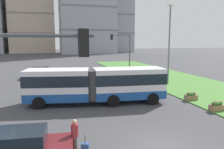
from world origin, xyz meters
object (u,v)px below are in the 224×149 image
at_px(pedestrian_crossing, 75,134).
at_px(traffic_light_near_left, 9,94).
at_px(flower_planter_1, 217,106).
at_px(apartment_tower_eastcentre, 111,8).
at_px(rolling_suitcase, 85,149).
at_px(streetlight_median, 169,42).
at_px(apartment_tower_westcentre, 32,6).
at_px(flower_planter_2, 191,96).
at_px(car_maroon_sedan, 20,149).
at_px(car_navy_sedan, 41,73).
at_px(traffic_light_far_right, 124,48).
at_px(articulated_bus, 96,84).

bearing_deg(pedestrian_crossing, traffic_light_near_left, -120.35).
bearing_deg(traffic_light_near_left, flower_planter_1, 28.44).
distance_m(pedestrian_crossing, traffic_light_near_left, 5.17).
distance_m(pedestrian_crossing, apartment_tower_eastcentre, 100.84).
bearing_deg(rolling_suitcase, streetlight_median, 48.41).
bearing_deg(apartment_tower_westcentre, streetlight_median, -77.15).
height_order(pedestrian_crossing, flower_planter_2, pedestrian_crossing).
bearing_deg(streetlight_median, pedestrian_crossing, -132.99).
xyz_separation_m(flower_planter_1, apartment_tower_westcentre, (-17.40, 95.10, 19.79)).
relative_size(car_maroon_sedan, traffic_light_near_left, 0.80).
distance_m(pedestrian_crossing, rolling_suitcase, 0.85).
bearing_deg(car_navy_sedan, pedestrian_crossing, -85.44).
height_order(car_maroon_sedan, flower_planter_1, car_maroon_sedan).
height_order(apartment_tower_westcentre, apartment_tower_eastcentre, apartment_tower_eastcentre).
bearing_deg(flower_planter_1, car_maroon_sedan, -164.17).
xyz_separation_m(car_maroon_sedan, flower_planter_2, (13.64, 7.08, -0.33)).
xyz_separation_m(pedestrian_crossing, streetlight_median, (13.17, 14.13, 4.23)).
distance_m(car_navy_sedan, traffic_light_near_left, 27.33).
bearing_deg(apartment_tower_eastcentre, rolling_suitcase, -106.99).
distance_m(flower_planter_2, traffic_light_far_right, 15.08).
relative_size(flower_planter_1, apartment_tower_westcentre, 0.03).
relative_size(car_maroon_sedan, rolling_suitcase, 4.72).
xyz_separation_m(flower_planter_1, traffic_light_far_right, (-1.36, 17.73, 3.82)).
bearing_deg(flower_planter_1, apartment_tower_eastcentre, 78.73).
distance_m(rolling_suitcase, apartment_tower_eastcentre, 101.03).
bearing_deg(apartment_tower_westcentre, car_maroon_sedan, -87.83).
distance_m(rolling_suitcase, streetlight_median, 19.78).
distance_m(traffic_light_near_left, apartment_tower_eastcentre, 104.40).
bearing_deg(apartment_tower_westcentre, flower_planter_1, -79.63).
height_order(pedestrian_crossing, apartment_tower_westcentre, apartment_tower_westcentre).
bearing_deg(flower_planter_1, flower_planter_2, 90.00).
xyz_separation_m(rolling_suitcase, flower_planter_1, (10.82, 3.80, 0.11)).
distance_m(car_maroon_sedan, apartment_tower_westcentre, 100.93).
height_order(articulated_bus, apartment_tower_westcentre, apartment_tower_westcentre).
bearing_deg(apartment_tower_eastcentre, apartment_tower_westcentre, 173.25).
xyz_separation_m(pedestrian_crossing, traffic_light_near_left, (-2.15, -3.67, 2.94)).
xyz_separation_m(car_navy_sedan, apartment_tower_westcentre, (-4.26, 75.22, 19.46)).
distance_m(flower_planter_2, apartment_tower_eastcentre, 91.73).
distance_m(flower_planter_1, traffic_light_near_left, 15.66).
relative_size(articulated_bus, apartment_tower_westcentre, 0.30).
height_order(car_navy_sedan, flower_planter_1, car_navy_sedan).
relative_size(car_maroon_sedan, apartment_tower_westcentre, 0.11).
height_order(flower_planter_1, apartment_tower_westcentre, apartment_tower_westcentre).
xyz_separation_m(car_navy_sedan, flower_planter_2, (13.14, -16.66, -0.33)).
height_order(car_navy_sedan, apartment_tower_eastcentre, apartment_tower_eastcentre).
bearing_deg(traffic_light_near_left, traffic_light_far_right, 64.27).
relative_size(rolling_suitcase, traffic_light_near_left, 0.17).
bearing_deg(traffic_light_near_left, car_maroon_sedan, 93.80).
xyz_separation_m(car_navy_sedan, traffic_light_far_right, (11.78, -2.14, 3.49)).
bearing_deg(articulated_bus, flower_planter_1, -30.07).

